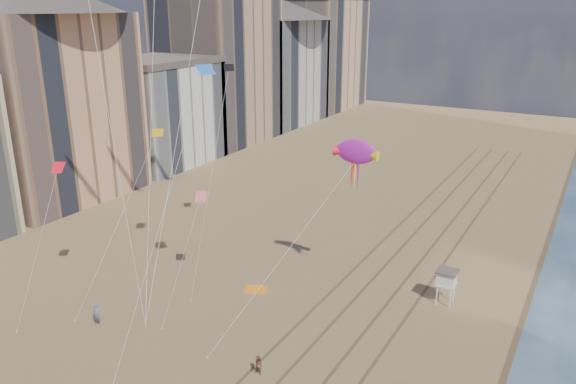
% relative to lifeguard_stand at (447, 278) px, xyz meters
% --- Properties ---
extents(tracks, '(7.68, 120.00, 0.01)m').
position_rel_lifeguard_stand_xyz_m(tracks, '(-5.81, -0.62, -2.45)').
color(tracks, brown).
rests_on(tracks, ground).
extents(buildings, '(34.72, 131.35, 29.00)m').
position_rel_lifeguard_stand_xyz_m(buildings, '(-54.09, 34.96, 11.09)').
color(buildings, '#C6B284').
rests_on(buildings, ground).
extents(lifeguard_stand, '(1.77, 1.77, 3.19)m').
position_rel_lifeguard_stand_xyz_m(lifeguard_stand, '(0.00, 0.00, 0.00)').
color(lifeguard_stand, silver).
rests_on(lifeguard_stand, ground).
extents(grounded_kite, '(2.35, 1.96, 0.23)m').
position_rel_lifeguard_stand_xyz_m(grounded_kite, '(-15.71, -6.22, -2.35)').
color(grounded_kite, orange).
rests_on(grounded_kite, ground).
extents(show_kite, '(4.68, 7.61, 19.68)m').
position_rel_lifeguard_stand_xyz_m(show_kite, '(-7.92, -2.45, 10.82)').
color(show_kite, '#A71998').
rests_on(show_kite, ground).
extents(kite_flyer_a, '(0.81, 0.67, 1.92)m').
position_rel_lifeguard_stand_xyz_m(kite_flyer_a, '(-23.79, -17.55, -1.50)').
color(kite_flyer_a, slate).
rests_on(kite_flyer_a, ground).
extents(kite_flyer_b, '(0.80, 0.66, 1.52)m').
position_rel_lifeguard_stand_xyz_m(kite_flyer_b, '(-8.82, -16.54, -1.70)').
color(kite_flyer_b, brown).
rests_on(kite_flyer_b, ground).
extents(small_kites, '(15.62, 16.08, 12.08)m').
position_rel_lifeguard_stand_xyz_m(small_kites, '(-21.71, -9.33, 12.92)').
color(small_kites, black).
rests_on(small_kites, ground).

